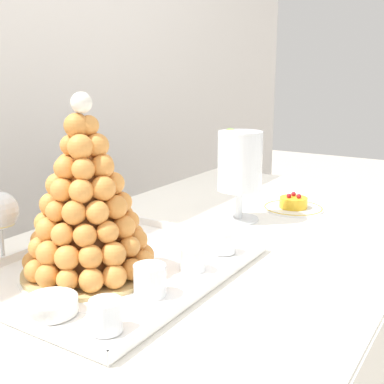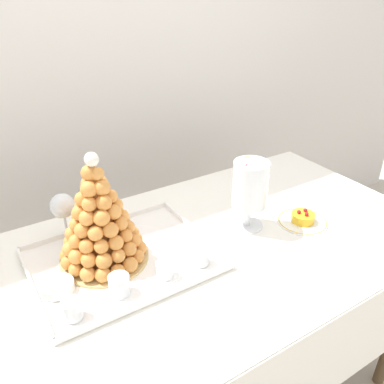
{
  "view_description": "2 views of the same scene",
  "coord_description": "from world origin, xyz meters",
  "px_view_note": "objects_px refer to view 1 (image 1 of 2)",
  "views": [
    {
      "loc": [
        -0.93,
        -0.55,
        1.19
      ],
      "look_at": [
        0.0,
        0.03,
        0.91
      ],
      "focal_mm": 46.12,
      "sensor_mm": 36.0,
      "label": 1
    },
    {
      "loc": [
        -0.55,
        -0.85,
        1.55
      ],
      "look_at": [
        0.01,
        0.04,
        0.98
      ],
      "focal_mm": 36.91,
      "sensor_mm": 36.0,
      "label": 2
    }
  ],
  "objects_px": {
    "serving_tray": "(117,269)",
    "dessert_cup_left": "(106,317)",
    "fruit_tart_plate": "(293,206)",
    "dessert_cup_mid_left": "(150,281)",
    "creme_brulee_ramekin": "(51,304)",
    "macaron_goblet": "(240,163)",
    "dessert_cup_centre": "(193,260)",
    "croquembouche": "(87,205)",
    "dessert_cup_mid_right": "(223,243)"
  },
  "relations": [
    {
      "from": "serving_tray",
      "to": "dessert_cup_left",
      "type": "distance_m",
      "value": 0.25
    },
    {
      "from": "serving_tray",
      "to": "fruit_tart_plate",
      "type": "bearing_deg",
      "value": -12.41
    },
    {
      "from": "dessert_cup_mid_left",
      "to": "fruit_tart_plate",
      "type": "distance_m",
      "value": 0.68
    },
    {
      "from": "creme_brulee_ramekin",
      "to": "macaron_goblet",
      "type": "height_order",
      "value": "macaron_goblet"
    },
    {
      "from": "dessert_cup_left",
      "to": "dessert_cup_mid_left",
      "type": "xyz_separation_m",
      "value": [
        0.13,
        0.02,
        0.0
      ]
    },
    {
      "from": "dessert_cup_mid_left",
      "to": "fruit_tart_plate",
      "type": "height_order",
      "value": "dessert_cup_mid_left"
    },
    {
      "from": "serving_tray",
      "to": "dessert_cup_mid_left",
      "type": "relative_size",
      "value": 9.13
    },
    {
      "from": "dessert_cup_mid_left",
      "to": "dessert_cup_centre",
      "type": "height_order",
      "value": "dessert_cup_mid_left"
    },
    {
      "from": "macaron_goblet",
      "to": "dessert_cup_left",
      "type": "bearing_deg",
      "value": -171.13
    },
    {
      "from": "croquembouche",
      "to": "creme_brulee_ramekin",
      "type": "xyz_separation_m",
      "value": [
        -0.16,
        -0.06,
        -0.12
      ]
    },
    {
      "from": "serving_tray",
      "to": "croquembouche",
      "type": "xyz_separation_m",
      "value": [
        -0.05,
        0.03,
        0.14
      ]
    },
    {
      "from": "fruit_tart_plate",
      "to": "dessert_cup_left",
      "type": "bearing_deg",
      "value": -179.15
    },
    {
      "from": "creme_brulee_ramekin",
      "to": "serving_tray",
      "type": "bearing_deg",
      "value": 9.19
    },
    {
      "from": "dessert_cup_left",
      "to": "creme_brulee_ramekin",
      "type": "bearing_deg",
      "value": 92.5
    },
    {
      "from": "dessert_cup_mid_left",
      "to": "creme_brulee_ramekin",
      "type": "xyz_separation_m",
      "value": [
        -0.14,
        0.1,
        -0.01
      ]
    },
    {
      "from": "macaron_goblet",
      "to": "fruit_tart_plate",
      "type": "xyz_separation_m",
      "value": [
        0.18,
        -0.09,
        -0.15
      ]
    },
    {
      "from": "croquembouche",
      "to": "dessert_cup_mid_right",
      "type": "xyz_separation_m",
      "value": [
        0.24,
        -0.17,
        -0.12
      ]
    },
    {
      "from": "dessert_cup_mid_right",
      "to": "creme_brulee_ramekin",
      "type": "bearing_deg",
      "value": 164.83
    },
    {
      "from": "fruit_tart_plate",
      "to": "dessert_cup_mid_right",
      "type": "bearing_deg",
      "value": -179.59
    },
    {
      "from": "dessert_cup_mid_left",
      "to": "croquembouche",
      "type": "bearing_deg",
      "value": 83.76
    },
    {
      "from": "croquembouche",
      "to": "macaron_goblet",
      "type": "height_order",
      "value": "croquembouche"
    },
    {
      "from": "creme_brulee_ramekin",
      "to": "macaron_goblet",
      "type": "distance_m",
      "value": 0.66
    },
    {
      "from": "dessert_cup_mid_left",
      "to": "dessert_cup_mid_right",
      "type": "distance_m",
      "value": 0.25
    },
    {
      "from": "dessert_cup_centre",
      "to": "creme_brulee_ramekin",
      "type": "relative_size",
      "value": 0.57
    },
    {
      "from": "dessert_cup_mid_right",
      "to": "serving_tray",
      "type": "bearing_deg",
      "value": 143.79
    },
    {
      "from": "creme_brulee_ramekin",
      "to": "fruit_tart_plate",
      "type": "xyz_separation_m",
      "value": [
        0.82,
        -0.1,
        -0.01
      ]
    },
    {
      "from": "croquembouche",
      "to": "creme_brulee_ramekin",
      "type": "distance_m",
      "value": 0.21
    },
    {
      "from": "dessert_cup_left",
      "to": "macaron_goblet",
      "type": "relative_size",
      "value": 0.2
    },
    {
      "from": "dessert_cup_left",
      "to": "dessert_cup_mid_right",
      "type": "relative_size",
      "value": 0.96
    },
    {
      "from": "creme_brulee_ramekin",
      "to": "dessert_cup_mid_left",
      "type": "bearing_deg",
      "value": -35.39
    },
    {
      "from": "macaron_goblet",
      "to": "fruit_tart_plate",
      "type": "distance_m",
      "value": 0.25
    },
    {
      "from": "dessert_cup_centre",
      "to": "fruit_tart_plate",
      "type": "height_order",
      "value": "dessert_cup_centre"
    },
    {
      "from": "macaron_goblet",
      "to": "creme_brulee_ramekin",
      "type": "bearing_deg",
      "value": 178.6
    },
    {
      "from": "dessert_cup_left",
      "to": "creme_brulee_ramekin",
      "type": "height_order",
      "value": "dessert_cup_left"
    },
    {
      "from": "serving_tray",
      "to": "fruit_tart_plate",
      "type": "height_order",
      "value": "fruit_tart_plate"
    },
    {
      "from": "dessert_cup_left",
      "to": "fruit_tart_plate",
      "type": "distance_m",
      "value": 0.82
    },
    {
      "from": "croquembouche",
      "to": "dessert_cup_centre",
      "type": "relative_size",
      "value": 6.93
    },
    {
      "from": "croquembouche",
      "to": "dessert_cup_mid_left",
      "type": "bearing_deg",
      "value": -96.24
    },
    {
      "from": "creme_brulee_ramekin",
      "to": "macaron_goblet",
      "type": "relative_size",
      "value": 0.35
    },
    {
      "from": "croquembouche",
      "to": "macaron_goblet",
      "type": "distance_m",
      "value": 0.5
    },
    {
      "from": "serving_tray",
      "to": "macaron_goblet",
      "type": "xyz_separation_m",
      "value": [
        0.44,
        -0.05,
        0.15
      ]
    },
    {
      "from": "serving_tray",
      "to": "dessert_cup_mid_right",
      "type": "distance_m",
      "value": 0.24
    },
    {
      "from": "croquembouche",
      "to": "dessert_cup_mid_right",
      "type": "height_order",
      "value": "croquembouche"
    },
    {
      "from": "serving_tray",
      "to": "dessert_cup_left",
      "type": "relative_size",
      "value": 10.29
    },
    {
      "from": "macaron_goblet",
      "to": "fruit_tart_plate",
      "type": "bearing_deg",
      "value": -26.37
    },
    {
      "from": "dessert_cup_centre",
      "to": "fruit_tart_plate",
      "type": "relative_size",
      "value": 0.29
    },
    {
      "from": "dessert_cup_mid_left",
      "to": "dessert_cup_centre",
      "type": "bearing_deg",
      "value": -1.89
    },
    {
      "from": "croquembouche",
      "to": "dessert_cup_mid_right",
      "type": "bearing_deg",
      "value": -35.29
    },
    {
      "from": "dessert_cup_mid_left",
      "to": "dessert_cup_mid_right",
      "type": "relative_size",
      "value": 1.09
    },
    {
      "from": "croquembouche",
      "to": "fruit_tart_plate",
      "type": "bearing_deg",
      "value": -13.88
    }
  ]
}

